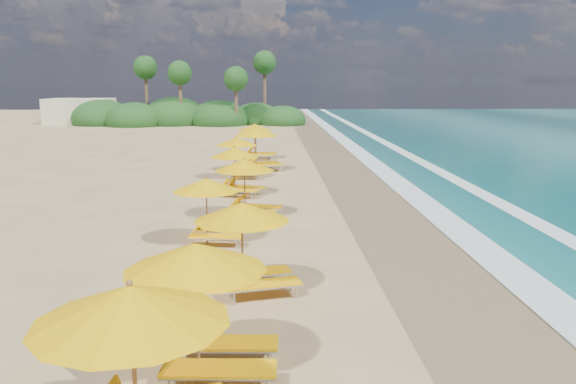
{
  "coord_description": "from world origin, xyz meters",
  "views": [
    {
      "loc": [
        -0.63,
        -18.3,
        4.76
      ],
      "look_at": [
        0.0,
        0.0,
        1.2
      ],
      "focal_mm": 35.7,
      "sensor_mm": 36.0,
      "label": 1
    }
  ],
  "objects": [
    {
      "name": "station_8",
      "position": [
        -1.12,
        12.23,
        1.35
      ],
      "size": [
        3.01,
        2.91,
        2.42
      ],
      "rotation": [
        0.0,
        0.0,
        0.26
      ],
      "color": "olive",
      "rests_on": "ground"
    },
    {
      "name": "beach_building",
      "position": [
        -22.0,
        48.0,
        1.4
      ],
      "size": [
        7.0,
        5.0,
        2.8
      ],
      "primitive_type": "cube",
      "color": "beige",
      "rests_on": "ground"
    },
    {
      "name": "surf_foam",
      "position": [
        6.7,
        0.0,
        0.03
      ],
      "size": [
        4.0,
        160.0,
        0.01
      ],
      "color": "white",
      "rests_on": "ground"
    },
    {
      "name": "station_4",
      "position": [
        -2.32,
        -1.72,
        1.13
      ],
      "size": [
        2.33,
        2.2,
        2.01
      ],
      "rotation": [
        0.0,
        0.0,
        -0.12
      ],
      "color": "olive",
      "rests_on": "ground"
    },
    {
      "name": "station_5",
      "position": [
        -1.32,
        1.51,
        1.2
      ],
      "size": [
        2.7,
        2.64,
        2.14
      ],
      "rotation": [
        0.0,
        0.0,
        -0.31
      ],
      "color": "olive",
      "rests_on": "ground"
    },
    {
      "name": "station_2",
      "position": [
        -1.62,
        -9.61,
        1.3
      ],
      "size": [
        2.57,
        2.38,
        2.33
      ],
      "rotation": [
        0.0,
        0.0,
        -0.04
      ],
      "color": "olive",
      "rests_on": "ground"
    },
    {
      "name": "station_1",
      "position": [
        -2.12,
        -11.71,
        1.37
      ],
      "size": [
        3.2,
        3.17,
        2.45
      ],
      "rotation": [
        0.0,
        0.0,
        0.41
      ],
      "color": "olive",
      "rests_on": "ground"
    },
    {
      "name": "ground",
      "position": [
        0.0,
        0.0,
        0.0
      ],
      "size": [
        160.0,
        160.0,
        0.0
      ],
      "primitive_type": "plane",
      "color": "tan",
      "rests_on": "ground"
    },
    {
      "name": "station_6",
      "position": [
        -1.9,
        5.45,
        1.18
      ],
      "size": [
        2.73,
        2.69,
        2.1
      ],
      "rotation": [
        0.0,
        0.0,
        -0.39
      ],
      "color": "olive",
      "rests_on": "ground"
    },
    {
      "name": "treeline",
      "position": [
        -9.94,
        45.51,
        1.0
      ],
      "size": [
        25.8,
        8.8,
        9.74
      ],
      "color": "#163D14",
      "rests_on": "ground"
    },
    {
      "name": "station_3",
      "position": [
        -1.07,
        -5.88,
        1.22
      ],
      "size": [
        2.7,
        2.61,
        2.19
      ],
      "rotation": [
        0.0,
        0.0,
        0.25
      ],
      "color": "olive",
      "rests_on": "ground"
    },
    {
      "name": "wet_sand",
      "position": [
        4.0,
        0.0,
        0.01
      ],
      "size": [
        4.0,
        160.0,
        0.01
      ],
      "primitive_type": "cube",
      "color": "#836C4E",
      "rests_on": "ground"
    },
    {
      "name": "station_7",
      "position": [
        -2.04,
        9.82,
        1.18
      ],
      "size": [
        2.36,
        2.2,
        2.1
      ],
      "rotation": [
        0.0,
        0.0,
        -0.07
      ],
      "color": "olive",
      "rests_on": "ground"
    },
    {
      "name": "station_9",
      "position": [
        -1.29,
        16.86,
        1.25
      ],
      "size": [
        2.65,
        2.53,
        2.23
      ],
      "rotation": [
        0.0,
        0.0,
        -0.16
      ],
      "color": "olive",
      "rests_on": "ground"
    }
  ]
}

